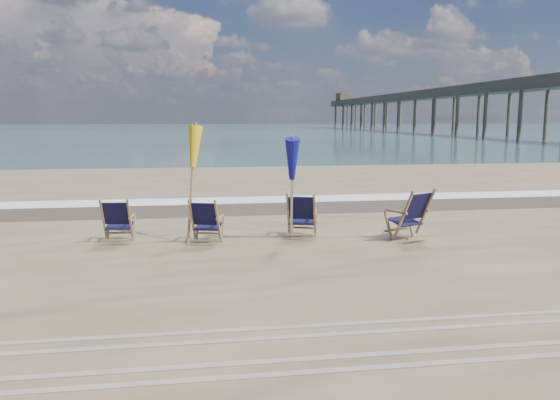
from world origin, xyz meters
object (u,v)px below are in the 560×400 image
(beach_chair_2, at_px, (315,216))
(fishing_pier, at_px, (450,105))
(umbrella_yellow, at_px, (191,152))
(beach_chair_3, at_px, (426,214))
(beach_chair_0, at_px, (130,221))
(beach_chair_1, at_px, (218,222))
(umbrella_blue, at_px, (292,161))

(beach_chair_2, relative_size, fishing_pier, 0.01)
(beach_chair_2, relative_size, umbrella_yellow, 0.42)
(beach_chair_2, height_order, beach_chair_3, beach_chair_3)
(beach_chair_3, relative_size, fishing_pier, 0.01)
(umbrella_yellow, height_order, fishing_pier, fishing_pier)
(beach_chair_0, bearing_deg, umbrella_yellow, -172.81)
(beach_chair_0, distance_m, fishing_pier, 82.35)
(beach_chair_2, bearing_deg, umbrella_yellow, 11.96)
(beach_chair_1, height_order, beach_chair_2, beach_chair_2)
(beach_chair_0, relative_size, beach_chair_3, 0.85)
(umbrella_yellow, relative_size, fishing_pier, 0.02)
(umbrella_blue, relative_size, fishing_pier, 0.02)
(umbrella_yellow, bearing_deg, beach_chair_2, -4.58)
(beach_chair_3, bearing_deg, umbrella_yellow, -30.43)
(beach_chair_0, distance_m, beach_chair_2, 3.77)
(umbrella_yellow, bearing_deg, fishing_pier, 60.85)
(beach_chair_3, xyz_separation_m, fishing_pier, (34.95, 71.84, 4.10))
(beach_chair_1, xyz_separation_m, umbrella_blue, (1.51, 0.09, 1.19))
(beach_chair_2, distance_m, fishing_pier, 80.67)
(umbrella_blue, bearing_deg, umbrella_yellow, 170.59)
(beach_chair_0, distance_m, umbrella_blue, 3.48)
(beach_chair_0, height_order, umbrella_blue, umbrella_blue)
(beach_chair_1, distance_m, umbrella_yellow, 1.52)
(umbrella_yellow, relative_size, umbrella_blue, 1.09)
(beach_chair_1, distance_m, beach_chair_3, 4.30)
(beach_chair_1, xyz_separation_m, beach_chair_2, (2.02, 0.22, 0.03))
(beach_chair_1, bearing_deg, umbrella_blue, -160.03)
(umbrella_blue, bearing_deg, fishing_pier, 62.21)
(beach_chair_0, xyz_separation_m, fishing_pier, (40.98, 71.31, 4.18))
(beach_chair_1, relative_size, umbrella_yellow, 0.40)
(beach_chair_0, relative_size, umbrella_blue, 0.43)
(umbrella_yellow, distance_m, fishing_pier, 81.63)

